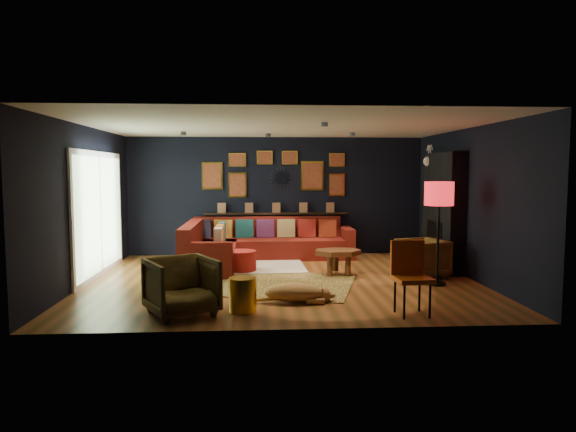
{
  "coord_description": "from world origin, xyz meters",
  "views": [
    {
      "loc": [
        -0.44,
        -8.62,
        1.85
      ],
      "look_at": [
        0.11,
        0.3,
        1.07
      ],
      "focal_mm": 32.0,
      "sensor_mm": 36.0,
      "label": 1
    }
  ],
  "objects": [
    {
      "name": "ledge",
      "position": [
        0.0,
        2.68,
        0.92
      ],
      "size": [
        3.2,
        0.12,
        0.04
      ],
      "primitive_type": "cube",
      "color": "black",
      "rests_on": "room_walls"
    },
    {
      "name": "coffee_table",
      "position": [
        1.0,
        0.33,
        0.37
      ],
      "size": [
        0.9,
        0.71,
        0.43
      ],
      "rotation": [
        0.0,
        0.0,
        0.08
      ],
      "color": "brown",
      "rests_on": "shag_rug"
    },
    {
      "name": "pouf",
      "position": [
        -0.72,
        0.74,
        0.21
      ],
      "size": [
        0.55,
        0.55,
        0.36
      ],
      "primitive_type": "cylinder",
      "color": "#A41E1B",
      "rests_on": "shag_rug"
    },
    {
      "name": "floor",
      "position": [
        0.0,
        0.0,
        0.0
      ],
      "size": [
        6.5,
        6.5,
        0.0
      ],
      "primitive_type": "plane",
      "color": "#9D592D",
      "rests_on": "ground"
    },
    {
      "name": "sliding_door",
      "position": [
        -3.22,
        0.6,
        1.1
      ],
      "size": [
        0.06,
        2.8,
        2.2
      ],
      "color": "white",
      "rests_on": "ground"
    },
    {
      "name": "gallery_wall",
      "position": [
        -0.01,
        2.72,
        1.81
      ],
      "size": [
        3.15,
        0.04,
        1.02
      ],
      "color": "gold",
      "rests_on": "room_walls"
    },
    {
      "name": "sunburst_mirror",
      "position": [
        0.1,
        2.72,
        1.7
      ],
      "size": [
        0.47,
        0.16,
        0.47
      ],
      "color": "silver",
      "rests_on": "room_walls"
    },
    {
      "name": "dog",
      "position": [
        0.08,
        -1.52,
        0.2
      ],
      "size": [
        1.17,
        0.64,
        0.36
      ],
      "primitive_type": null,
      "rotation": [
        0.0,
        0.0,
        -0.07
      ],
      "color": "tan",
      "rests_on": "leopard_rug"
    },
    {
      "name": "armchair_right",
      "position": [
        2.45,
        0.08,
        0.37
      ],
      "size": [
        0.86,
        0.89,
        0.74
      ],
      "primitive_type": "imported",
      "rotation": [
        0.0,
        0.0,
        -1.28
      ],
      "color": "#A58234",
      "rests_on": "ground"
    },
    {
      "name": "ceiling_spots",
      "position": [
        -0.0,
        0.8,
        2.56
      ],
      "size": [
        3.3,
        2.5,
        0.06
      ],
      "color": "black",
      "rests_on": "room_walls"
    },
    {
      "name": "leopard_rug",
      "position": [
        -0.3,
        -0.3,
        0.01
      ],
      "size": [
        3.25,
        2.7,
        0.02
      ],
      "primitive_type": "cube",
      "rotation": [
        0.0,
        0.0,
        -0.28
      ],
      "color": "#DEB75B",
      "rests_on": "ground"
    },
    {
      "name": "deer_head",
      "position": [
        3.14,
        1.4,
        2.05
      ],
      "size": [
        0.5,
        0.28,
        0.45
      ],
      "color": "white",
      "rests_on": "fireplace"
    },
    {
      "name": "orange_chair",
      "position": [
        1.55,
        -2.17,
        0.56
      ],
      "size": [
        0.48,
        0.48,
        0.95
      ],
      "rotation": [
        0.0,
        0.0,
        0.08
      ],
      "color": "black",
      "rests_on": "ground"
    },
    {
      "name": "floor_lamp",
      "position": [
        2.5,
        -0.53,
        1.42
      ],
      "size": [
        0.46,
        0.46,
        1.69
      ],
      "color": "black",
      "rests_on": "ground"
    },
    {
      "name": "shag_rug",
      "position": [
        -0.74,
        1.3,
        0.02
      ],
      "size": [
        2.46,
        1.83,
        0.03
      ],
      "primitive_type": "cube",
      "rotation": [
        0.0,
        0.0,
        0.03
      ],
      "color": "silver",
      "rests_on": "ground"
    },
    {
      "name": "fireplace",
      "position": [
        3.09,
        0.9,
        1.02
      ],
      "size": [
        0.31,
        1.6,
        2.2
      ],
      "color": "black",
      "rests_on": "ground"
    },
    {
      "name": "armchair_left",
      "position": [
        -1.41,
        -2.05,
        0.41
      ],
      "size": [
        1.06,
        1.04,
        0.82
      ],
      "primitive_type": "imported",
      "rotation": [
        0.0,
        0.0,
        0.51
      ],
      "color": "#A58234",
      "rests_on": "ground"
    },
    {
      "name": "sectional",
      "position": [
        -0.61,
        1.81,
        0.32
      ],
      "size": [
        3.41,
        2.69,
        0.86
      ],
      "color": "maroon",
      "rests_on": "ground"
    },
    {
      "name": "room_walls",
      "position": [
        0.0,
        0.0,
        1.59
      ],
      "size": [
        6.5,
        6.5,
        6.5
      ],
      "color": "black",
      "rests_on": "ground"
    },
    {
      "name": "gold_stool",
      "position": [
        -0.62,
        -1.93,
        0.23
      ],
      "size": [
        0.36,
        0.36,
        0.45
      ],
      "primitive_type": "cylinder",
      "color": "gold",
      "rests_on": "ground"
    }
  ]
}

